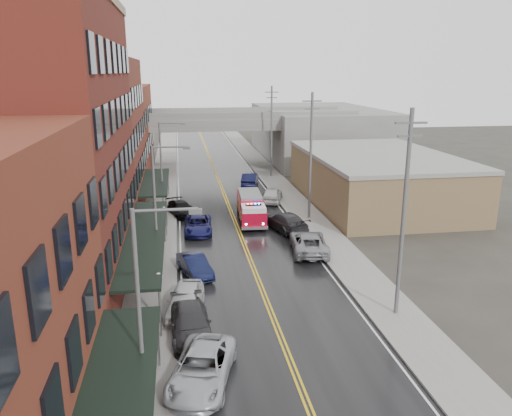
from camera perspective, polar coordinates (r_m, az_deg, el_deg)
road at (r=42.64m, az=-1.63°, el=-3.55°), size 11.00×160.00×0.02m
sidewalk_left at (r=42.38m, az=-11.49°, el=-3.90°), size 3.00×160.00×0.15m
sidewalk_right at (r=44.08m, az=7.83°, el=-2.97°), size 3.00×160.00×0.15m
curb_left at (r=42.32m, az=-9.26°, el=-3.81°), size 0.30×160.00×0.15m
curb_right at (r=43.64m, az=5.76°, el=-3.08°), size 0.30×160.00×0.15m
brick_building_b at (r=34.38m, az=-22.85°, el=6.08°), size 9.00×20.00×18.00m
brick_building_c at (r=51.58m, az=-18.21°, el=7.56°), size 9.00×15.00×15.00m
brick_building_far at (r=68.96m, az=-15.88°, el=8.28°), size 9.00×20.00×12.00m
tan_building at (r=55.43m, az=13.64°, el=3.14°), size 14.00×22.00×5.00m
right_far_block at (r=83.84m, az=7.20°, el=8.53°), size 18.00×30.00×8.00m
awning_1 at (r=34.84m, az=-12.51°, el=-3.15°), size 2.60×18.00×3.09m
awning_2 at (r=51.73m, az=-11.42°, el=2.96°), size 2.60×13.00×3.09m
globe_lamp_1 at (r=28.49m, az=-11.00°, el=-8.80°), size 0.44×0.44×3.12m
globe_lamp_2 at (r=41.67m, az=-10.42°, el=-0.94°), size 0.44×0.44×3.12m
street_lamp_0 at (r=20.05m, az=-12.56°, el=-10.62°), size 2.64×0.22×9.00m
street_lamp_1 at (r=35.13m, az=-11.09°, el=0.82°), size 2.64×0.22×9.00m
street_lamp_2 at (r=50.78m, az=-10.51°, el=5.31°), size 2.64×0.22×9.00m
utility_pole_0 at (r=28.85m, az=16.55°, el=-0.42°), size 1.80×0.24×12.00m
utility_pole_1 at (r=47.25m, az=6.27°, el=6.12°), size 1.80×0.24×12.00m
utility_pole_2 at (r=66.58m, az=1.78°, el=8.88°), size 1.80×0.24×12.00m
overpass at (r=72.61m, az=-4.92°, el=9.12°), size 40.00×10.00×7.50m
fire_truck at (r=47.07m, az=-0.58°, el=0.06°), size 3.14×7.18×2.58m
parked_car_left_2 at (r=24.02m, az=-6.21°, el=-17.72°), size 3.87×5.98×1.53m
parked_car_left_3 at (r=27.73m, az=-7.51°, el=-12.91°), size 2.49×5.41×1.53m
parked_car_left_4 at (r=30.18m, az=-8.09°, el=-10.37°), size 2.71×5.03×1.62m
parked_car_left_5 at (r=35.35m, az=-7.01°, el=-6.54°), size 2.65×4.60×1.43m
parked_car_left_6 at (r=44.35m, az=-6.64°, el=-1.94°), size 2.59×5.25×1.43m
parked_car_left_7 at (r=49.94m, az=-8.54°, el=-0.06°), size 3.23×5.09×1.37m
parked_car_right_0 at (r=39.56m, az=6.05°, el=-3.94°), size 3.49×6.17×1.63m
parked_car_right_1 at (r=44.78m, az=3.37°, el=-1.55°), size 3.76×6.08×1.64m
parked_car_right_2 at (r=54.41m, az=1.86°, el=1.55°), size 3.26×5.26×1.67m
parked_car_right_3 at (r=62.06m, az=-0.70°, el=3.29°), size 2.89×5.34×1.67m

